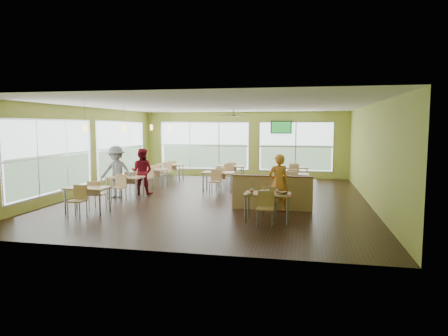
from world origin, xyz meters
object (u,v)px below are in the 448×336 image
at_px(main_table, 267,198).
at_px(half_wall_divider, 272,193).
at_px(food_basket, 283,193).
at_px(man_plaid, 278,183).

bearing_deg(main_table, half_wall_divider, 90.00).
xyz_separation_m(main_table, food_basket, (0.40, -0.05, 0.15)).
height_order(main_table, food_basket, main_table).
bearing_deg(half_wall_divider, main_table, -90.00).
distance_m(main_table, food_basket, 0.43).
bearing_deg(main_table, man_plaid, 81.39).
height_order(man_plaid, food_basket, man_plaid).
distance_m(man_plaid, food_basket, 1.36).
height_order(main_table, man_plaid, man_plaid).
height_order(half_wall_divider, man_plaid, man_plaid).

